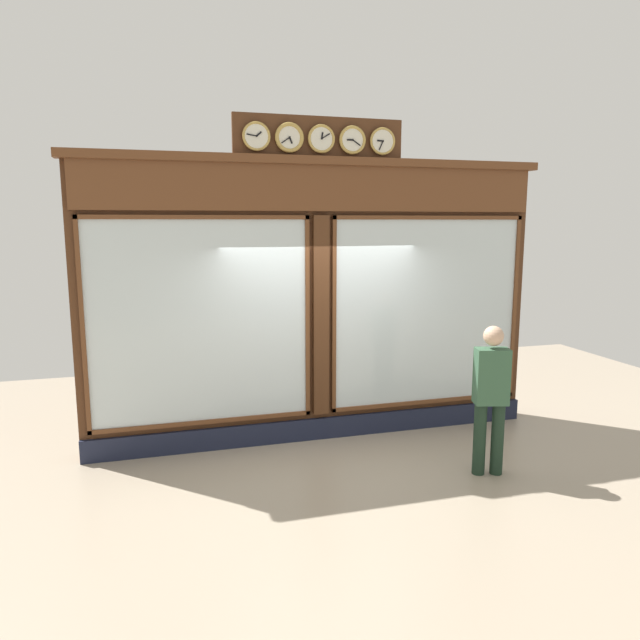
{
  "coord_description": "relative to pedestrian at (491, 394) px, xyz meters",
  "views": [
    {
      "loc": [
        2.03,
        7.06,
        2.8
      ],
      "look_at": [
        0.0,
        0.0,
        1.57
      ],
      "focal_mm": 33.02,
      "sensor_mm": 36.0,
      "label": 1
    }
  ],
  "objects": [
    {
      "name": "ground_plane",
      "position": [
        1.5,
        1.22,
        -0.93
      ],
      "size": [
        14.0,
        14.0,
        0.0
      ],
      "primitive_type": "plane",
      "color": "gray"
    },
    {
      "name": "shop_facade",
      "position": [
        1.5,
        -1.71,
        0.88
      ],
      "size": [
        5.98,
        0.42,
        4.05
      ],
      "color": "#4C2B16",
      "rests_on": "ground_plane"
    },
    {
      "name": "pedestrian",
      "position": [
        0.0,
        0.0,
        0.0
      ],
      "size": [
        0.41,
        0.31,
        1.69
      ],
      "color": "#1C2F21",
      "rests_on": "ground_plane"
    }
  ]
}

